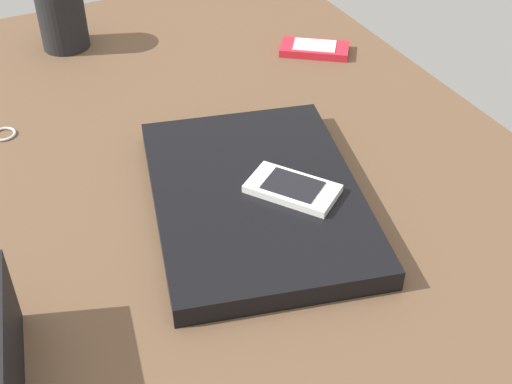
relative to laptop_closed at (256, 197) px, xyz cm
name	(u,v)px	position (x,y,z in cm)	size (l,w,h in cm)	color
desk_surface	(216,209)	(-3.21, -3.58, -2.73)	(120.00, 80.00, 3.00)	brown
laptop_closed	(256,197)	(0.00, 0.00, 0.00)	(31.75, 22.53, 2.46)	black
cell_phone_on_laptop	(293,188)	(2.25, 3.37, 1.70)	(11.06, 10.11, 1.01)	silver
cell_phone_on_desk	(315,49)	(-29.37, 24.48, -0.60)	(10.17, 11.41, 1.33)	red
key_ring	(4,134)	(-27.14, -22.95, -1.05)	(3.14, 3.14, 0.36)	silver
pen_cup	(62,19)	(-48.30, -9.36, 3.36)	(7.18, 7.18, 9.18)	black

